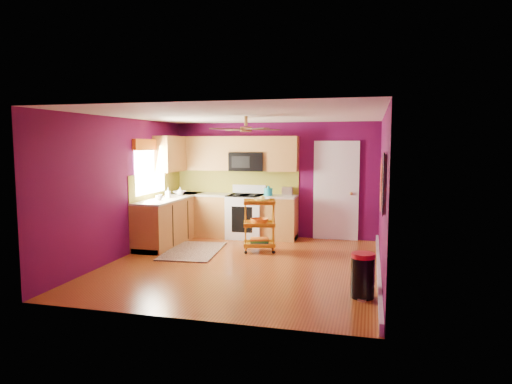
# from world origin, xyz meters

# --- Properties ---
(ground) EXTENTS (5.00, 5.00, 0.00)m
(ground) POSITION_xyz_m (0.00, 0.00, 0.00)
(ground) COLOR brown
(ground) RESTS_ON ground
(room_envelope) EXTENTS (4.54, 5.04, 2.52)m
(room_envelope) POSITION_xyz_m (0.03, 0.00, 1.63)
(room_envelope) COLOR #56093F
(room_envelope) RESTS_ON ground
(lower_cabinets) EXTENTS (2.81, 2.31, 0.94)m
(lower_cabinets) POSITION_xyz_m (-1.35, 1.82, 0.43)
(lower_cabinets) COLOR #9B652A
(lower_cabinets) RESTS_ON ground
(electric_range) EXTENTS (0.76, 0.66, 1.13)m
(electric_range) POSITION_xyz_m (-0.55, 2.17, 0.48)
(electric_range) COLOR white
(electric_range) RESTS_ON ground
(upper_cabinetry) EXTENTS (2.80, 2.30, 1.26)m
(upper_cabinetry) POSITION_xyz_m (-1.24, 2.17, 1.80)
(upper_cabinetry) COLOR #9B652A
(upper_cabinetry) RESTS_ON ground
(left_window) EXTENTS (0.08, 1.35, 1.08)m
(left_window) POSITION_xyz_m (-2.22, 1.05, 1.74)
(left_window) COLOR white
(left_window) RESTS_ON ground
(panel_door) EXTENTS (0.95, 0.11, 2.15)m
(panel_door) POSITION_xyz_m (1.35, 2.47, 1.02)
(panel_door) COLOR white
(panel_door) RESTS_ON ground
(right_wall_art) EXTENTS (0.04, 2.74, 1.04)m
(right_wall_art) POSITION_xyz_m (2.23, -0.34, 1.44)
(right_wall_art) COLOR black
(right_wall_art) RESTS_ON ground
(ceiling_fan) EXTENTS (1.01, 1.01, 0.26)m
(ceiling_fan) POSITION_xyz_m (0.00, 0.20, 2.29)
(ceiling_fan) COLOR #BF8C3F
(ceiling_fan) RESTS_ON ground
(shag_rug) EXTENTS (1.12, 1.67, 0.02)m
(shag_rug) POSITION_xyz_m (-1.17, 0.66, 0.01)
(shag_rug) COLOR black
(shag_rug) RESTS_ON ground
(rolling_cart) EXTENTS (0.68, 0.57, 1.07)m
(rolling_cart) POSITION_xyz_m (0.05, 0.98, 0.55)
(rolling_cart) COLOR gold
(rolling_cart) RESTS_ON ground
(trash_can) EXTENTS (0.37, 0.38, 0.60)m
(trash_can) POSITION_xyz_m (1.99, -1.21, 0.30)
(trash_can) COLOR black
(trash_can) RESTS_ON ground
(teal_kettle) EXTENTS (0.18, 0.18, 0.21)m
(teal_kettle) POSITION_xyz_m (-0.05, 2.14, 1.02)
(teal_kettle) COLOR teal
(teal_kettle) RESTS_ON lower_cabinets
(toaster) EXTENTS (0.22, 0.15, 0.18)m
(toaster) POSITION_xyz_m (0.33, 2.32, 1.03)
(toaster) COLOR beige
(toaster) RESTS_ON lower_cabinets
(soap_bottle_a) EXTENTS (0.09, 0.09, 0.20)m
(soap_bottle_a) POSITION_xyz_m (-1.95, 1.25, 1.04)
(soap_bottle_a) COLOR #EA3F72
(soap_bottle_a) RESTS_ON lower_cabinets
(soap_bottle_b) EXTENTS (0.14, 0.14, 0.18)m
(soap_bottle_b) POSITION_xyz_m (-1.88, 1.70, 1.03)
(soap_bottle_b) COLOR white
(soap_bottle_b) RESTS_ON lower_cabinets
(counter_dish) EXTENTS (0.27, 0.27, 0.07)m
(counter_dish) POSITION_xyz_m (-2.01, 1.96, 0.97)
(counter_dish) COLOR white
(counter_dish) RESTS_ON lower_cabinets
(counter_cup) EXTENTS (0.13, 0.13, 0.10)m
(counter_cup) POSITION_xyz_m (-1.93, 0.82, 0.99)
(counter_cup) COLOR white
(counter_cup) RESTS_ON lower_cabinets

